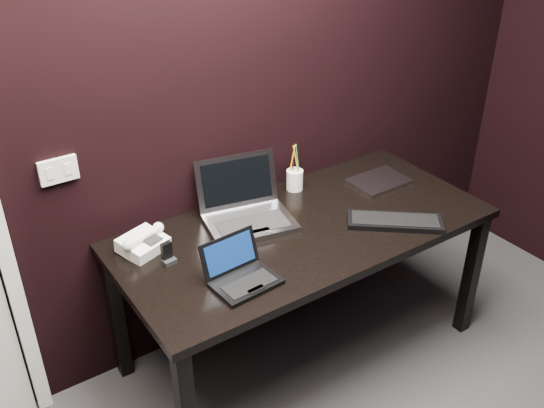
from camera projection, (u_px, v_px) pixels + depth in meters
wall_back at (195, 94)px, 2.58m from camera, size 4.00×0.00×4.00m
wall_switch at (58, 170)px, 2.36m from camera, size 0.15×0.02×0.10m
desk at (304, 240)px, 2.76m from camera, size 1.70×0.80×0.74m
netbook at (241, 274)px, 2.35m from camera, size 0.27×0.24×0.16m
silver_laptop at (246, 211)px, 2.73m from camera, size 0.44×0.41×0.26m
ext_keyboard at (395, 221)px, 2.73m from camera, size 0.42×0.38×0.03m
closed_laptop at (379, 181)px, 3.07m from camera, size 0.29×0.21×0.02m
desk_phone at (143, 243)px, 2.53m from camera, size 0.22×0.21×0.11m
mobile_phone at (168, 255)px, 2.46m from camera, size 0.06×0.05×0.09m
pen_cup at (295, 179)px, 2.99m from camera, size 0.10×0.10×0.24m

